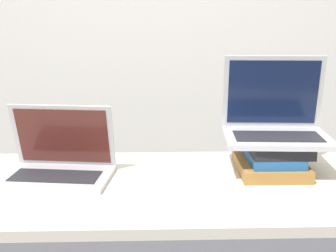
{
  "coord_description": "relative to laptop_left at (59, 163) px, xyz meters",
  "views": [
    {
      "loc": [
        -0.02,
        -1.04,
        1.27
      ],
      "look_at": [
        0.03,
        0.32,
        0.94
      ],
      "focal_mm": 50.0,
      "sensor_mm": 36.0,
      "label": 1
    }
  ],
  "objects": [
    {
      "name": "book_stack",
      "position": [
        0.69,
        0.04,
        0.01
      ],
      "size": [
        0.22,
        0.28,
        0.11
      ],
      "color": "olive",
      "rests_on": "desk"
    },
    {
      "name": "laptop_left",
      "position": [
        0.0,
        0.0,
        0.0
      ],
      "size": [
        0.36,
        0.26,
        0.23
      ],
      "color": "#B2B2B7",
      "rests_on": "desk"
    },
    {
      "name": "wireless_keyboard",
      "position": [
        0.67,
        -0.23,
        -0.04
      ],
      "size": [
        0.29,
        0.14,
        0.01
      ],
      "color": "silver",
      "rests_on": "desk"
    },
    {
      "name": "laptop_on_books",
      "position": [
        0.7,
        0.06,
        0.11
      ],
      "size": [
        0.35,
        0.28,
        0.26
      ],
      "color": "#B2B2B7",
      "rests_on": "book_stack"
    },
    {
      "name": "desk",
      "position": [
        0.32,
        -0.06,
        -0.13
      ],
      "size": [
        1.79,
        0.63,
        0.76
      ],
      "color": "beige",
      "rests_on": "ground_plane"
    }
  ]
}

